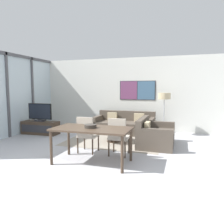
# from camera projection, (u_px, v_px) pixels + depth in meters

# --- Properties ---
(ground_plane) EXTENTS (24.00, 24.00, 0.00)m
(ground_plane) POSITION_uv_depth(u_px,v_px,m) (64.00, 181.00, 3.85)
(ground_plane) COLOR #B2B2B7
(wall_back) EXTENTS (8.11, 0.09, 2.80)m
(wall_back) POSITION_uv_depth(u_px,v_px,m) (130.00, 94.00, 8.51)
(wall_back) COLOR silver
(wall_back) RESTS_ON ground_plane
(window_wall_left) EXTENTS (0.07, 5.08, 2.80)m
(window_wall_left) POSITION_uv_depth(u_px,v_px,m) (7.00, 91.00, 7.16)
(window_wall_left) COLOR silver
(window_wall_left) RESTS_ON ground_plane
(area_rug) EXTENTS (2.90, 1.90, 0.01)m
(area_rug) POSITION_uv_depth(u_px,v_px,m) (113.00, 141.00, 6.69)
(area_rug) COLOR gray
(area_rug) RESTS_ON ground_plane
(tv_console) EXTENTS (1.33, 0.49, 0.46)m
(tv_console) POSITION_uv_depth(u_px,v_px,m) (40.00, 128.00, 7.78)
(tv_console) COLOR #423326
(tv_console) RESTS_ON ground_plane
(television) EXTENTS (0.92, 0.20, 0.63)m
(television) POSITION_uv_depth(u_px,v_px,m) (40.00, 113.00, 7.73)
(television) COLOR #2D2D33
(television) RESTS_ON tv_console
(sofa_main) EXTENTS (2.14, 0.95, 0.78)m
(sofa_main) POSITION_uv_depth(u_px,v_px,m) (125.00, 126.00, 7.98)
(sofa_main) COLOR #51473D
(sofa_main) RESTS_ON ground_plane
(sofa_side) EXTENTS (0.95, 1.43, 0.78)m
(sofa_side) POSITION_uv_depth(u_px,v_px,m) (154.00, 136.00, 6.23)
(sofa_side) COLOR #51473D
(sofa_side) RESTS_ON ground_plane
(coffee_table) EXTENTS (0.87, 0.87, 0.39)m
(coffee_table) POSITION_uv_depth(u_px,v_px,m) (113.00, 132.00, 6.66)
(coffee_table) COLOR #423326
(coffee_table) RESTS_ON ground_plane
(dining_table) EXTENTS (1.68, 0.88, 0.77)m
(dining_table) POSITION_uv_depth(u_px,v_px,m) (92.00, 132.00, 4.72)
(dining_table) COLOR #423326
(dining_table) RESTS_ON ground_plane
(dining_chair_left) EXTENTS (0.46, 0.46, 0.93)m
(dining_chair_left) POSITION_uv_depth(u_px,v_px,m) (87.00, 133.00, 5.47)
(dining_chair_left) COLOR #B2A899
(dining_chair_left) RESTS_ON ground_plane
(dining_chair_centre) EXTENTS (0.46, 0.46, 0.93)m
(dining_chair_centre) POSITION_uv_depth(u_px,v_px,m) (118.00, 135.00, 5.24)
(dining_chair_centre) COLOR #B2A899
(dining_chair_centre) RESTS_ON ground_plane
(fruit_bowl) EXTENTS (0.27, 0.27, 0.08)m
(fruit_bowl) POSITION_uv_depth(u_px,v_px,m) (90.00, 126.00, 4.72)
(fruit_bowl) COLOR #332D28
(fruit_bowl) RESTS_ON dining_table
(floor_lamp) EXTENTS (0.42, 0.42, 1.48)m
(floor_lamp) POSITION_uv_depth(u_px,v_px,m) (164.00, 98.00, 7.49)
(floor_lamp) COLOR #2D2D33
(floor_lamp) RESTS_ON ground_plane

